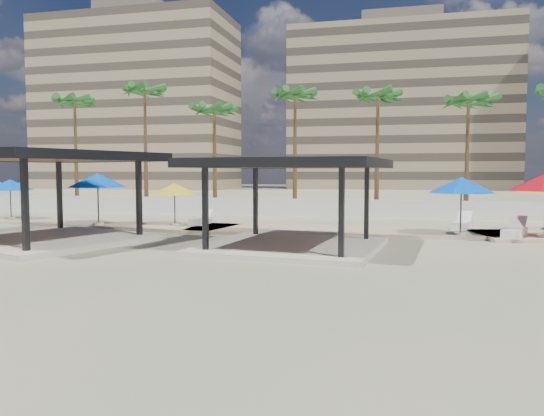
{
  "coord_description": "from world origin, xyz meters",
  "views": [
    {
      "loc": [
        4.9,
        -19.66,
        3.11
      ],
      "look_at": [
        -1.03,
        4.05,
        1.4
      ],
      "focal_mm": 35.0,
      "sensor_mm": 36.0,
      "label": 1
    }
  ],
  "objects": [
    {
      "name": "pavilion_central",
      "position": [
        0.57,
        0.92,
        2.14
      ],
      "size": [
        7.7,
        7.7,
        3.58
      ],
      "rotation": [
        0.0,
        0.0,
        -0.1
      ],
      "color": "beige",
      "rests_on": "ground"
    },
    {
      "name": "palm_f",
      "position": [
        9.0,
        18.6,
        7.5
      ],
      "size": [
        3.0,
        3.0,
        8.63
      ],
      "color": "brown",
      "rests_on": "ground"
    },
    {
      "name": "umbrella_b",
      "position": [
        -7.16,
        6.82,
        2.14
      ],
      "size": [
        3.35,
        3.35,
        2.28
      ],
      "rotation": [
        0.0,
        0.0,
        -0.39
      ],
      "color": "beige",
      "rests_on": "promenade"
    },
    {
      "name": "building_mid",
      "position": [
        4.0,
        78.0,
        14.27
      ],
      "size": [
        38.0,
        16.0,
        30.4
      ],
      "color": "#847259",
      "rests_on": "ground"
    },
    {
      "name": "lounger_d",
      "position": [
        9.73,
        5.85,
        0.39
      ],
      "size": [
        1.49,
        2.43,
        0.88
      ],
      "rotation": [
        0.0,
        0.0,
        1.22
      ],
      "color": "white",
      "rests_on": "promenade"
    },
    {
      "name": "palm_c",
      "position": [
        -9.0,
        18.1,
        7.38
      ],
      "size": [
        3.0,
        3.0,
        8.5
      ],
      "color": "brown",
      "rests_on": "ground"
    },
    {
      "name": "lounger_b",
      "position": [
        7.79,
        8.9,
        0.38
      ],
      "size": [
        1.28,
        2.32,
        0.84
      ],
      "rotation": [
        0.0,
        0.0,
        1.29
      ],
      "color": "white",
      "rests_on": "promenade"
    },
    {
      "name": "pavilion_west",
      "position": [
        -10.22,
        0.19,
        2.34
      ],
      "size": [
        9.69,
        9.69,
        3.92
      ],
      "rotation": [
        0.0,
        0.0,
        -0.31
      ],
      "color": "beige",
      "rests_on": "ground"
    },
    {
      "name": "boundary_wall",
      "position": [
        0.0,
        16.0,
        0.6
      ],
      "size": [
        56.0,
        0.3,
        1.2
      ],
      "primitive_type": "cube",
      "color": "silver",
      "rests_on": "ground"
    },
    {
      "name": "umbrella_f",
      "position": [
        -11.26,
        5.93,
        2.6
      ],
      "size": [
        3.27,
        3.27,
        2.82
      ],
      "rotation": [
        0.0,
        0.0,
        0.03
      ],
      "color": "beige",
      "rests_on": "promenade"
    },
    {
      "name": "palm_d",
      "position": [
        -3.0,
        18.9,
        8.34
      ],
      "size": [
        3.0,
        3.0,
        9.52
      ],
      "color": "brown",
      "rests_on": "ground"
    },
    {
      "name": "building_west",
      "position": [
        -42.0,
        68.0,
        15.27
      ],
      "size": [
        34.0,
        16.0,
        32.4
      ],
      "color": "#937F60",
      "rests_on": "ground"
    },
    {
      "name": "umbrella_a",
      "position": [
        -18.5,
        7.85,
        2.27
      ],
      "size": [
        2.91,
        2.91,
        2.43
      ],
      "rotation": [
        0.0,
        0.0,
        0.07
      ],
      "color": "beige",
      "rests_on": "promenade"
    },
    {
      "name": "palm_b",
      "position": [
        -15.0,
        18.7,
        9.02
      ],
      "size": [
        3.0,
        3.0,
        10.24
      ],
      "color": "brown",
      "rests_on": "ground"
    },
    {
      "name": "lounger_a",
      "position": [
        -5.95,
        7.63,
        0.37
      ],
      "size": [
        0.69,
        2.08,
        0.79
      ],
      "rotation": [
        0.0,
        0.0,
        1.58
      ],
      "color": "white",
      "rests_on": "promenade"
    },
    {
      "name": "ground",
      "position": [
        0.0,
        0.0,
        0.0
      ],
      "size": [
        200.0,
        200.0,
        0.0
      ],
      "primitive_type": "plane",
      "color": "tan",
      "rests_on": "ground"
    },
    {
      "name": "promenade",
      "position": [
        2.0,
        7.67,
        0.06
      ],
      "size": [
        44.45,
        7.97,
        0.24
      ],
      "color": "#C6B284",
      "rests_on": "ground"
    },
    {
      "name": "palm_a",
      "position": [
        -21.0,
        18.3,
        8.37
      ],
      "size": [
        3.0,
        3.0,
        9.55
      ],
      "color": "brown",
      "rests_on": "ground"
    },
    {
      "name": "umbrella_d",
      "position": [
        7.42,
        5.8,
        2.46
      ],
      "size": [
        3.94,
        3.94,
        2.66
      ],
      "rotation": [
        0.0,
        0.0,
        0.42
      ],
      "color": "beige",
      "rests_on": "promenade"
    },
    {
      "name": "palm_e",
      "position": [
        3.0,
        18.4,
        8.01
      ],
      "size": [
        3.0,
        3.0,
        9.17
      ],
      "color": "brown",
      "rests_on": "ground"
    }
  ]
}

